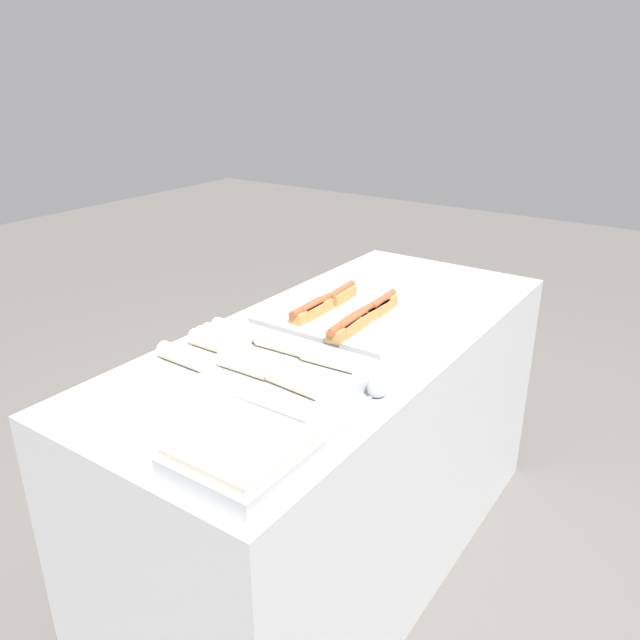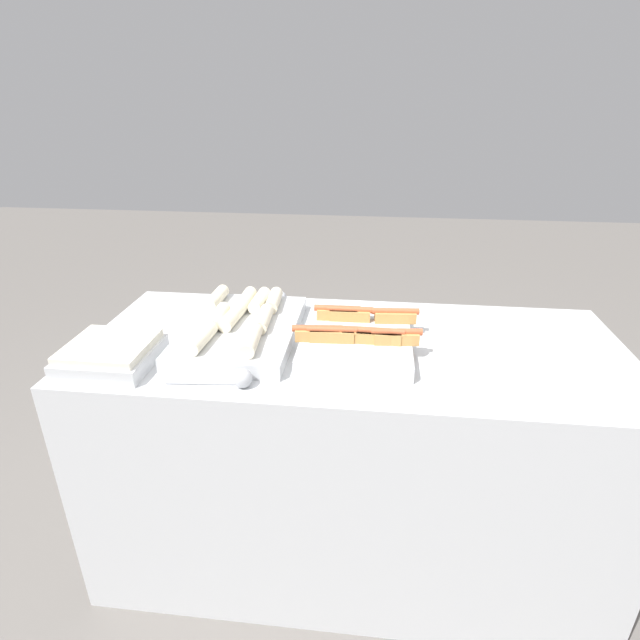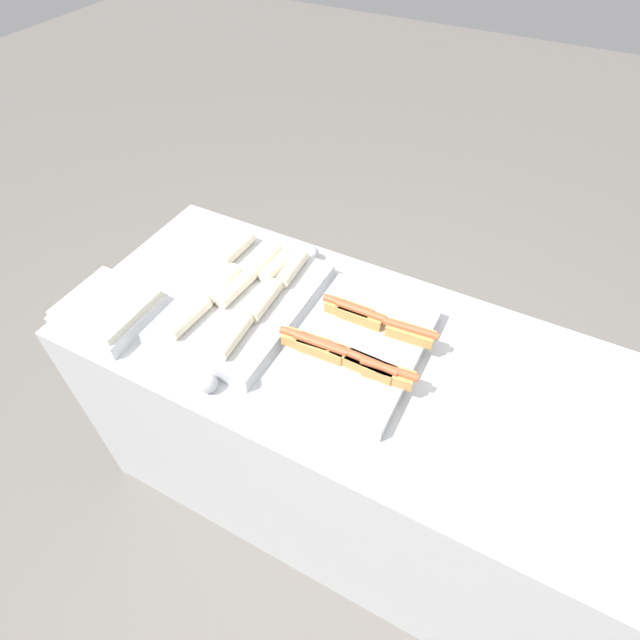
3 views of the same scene
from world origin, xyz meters
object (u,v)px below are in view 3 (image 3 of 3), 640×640
(tray_wraps, at_px, (245,298))
(tray_hotdogs, at_px, (357,346))
(tray_side_front, at_px, (109,309))
(serving_spoon_far, at_px, (308,253))
(serving_spoon_near, at_px, (204,382))

(tray_wraps, bearing_deg, tray_hotdogs, -1.90)
(tray_side_front, bearing_deg, serving_spoon_far, 52.30)
(tray_wraps, distance_m, tray_side_front, 0.42)
(serving_spoon_near, xyz_separation_m, serving_spoon_far, (-0.01, 0.61, 0.00))
(tray_wraps, xyz_separation_m, tray_side_front, (-0.35, -0.23, -0.00))
(tray_hotdogs, distance_m, tray_side_front, 0.77)
(tray_wraps, relative_size, tray_side_front, 2.05)
(serving_spoon_far, bearing_deg, tray_wraps, -102.42)
(tray_hotdogs, relative_size, tray_side_front, 1.82)
(tray_hotdogs, relative_size, serving_spoon_far, 2.07)
(tray_side_front, bearing_deg, tray_wraps, 34.12)
(tray_side_front, height_order, serving_spoon_near, tray_side_front)
(serving_spoon_far, bearing_deg, tray_hotdogs, -43.40)
(serving_spoon_far, bearing_deg, tray_side_front, -127.70)
(tray_side_front, distance_m, serving_spoon_far, 0.67)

